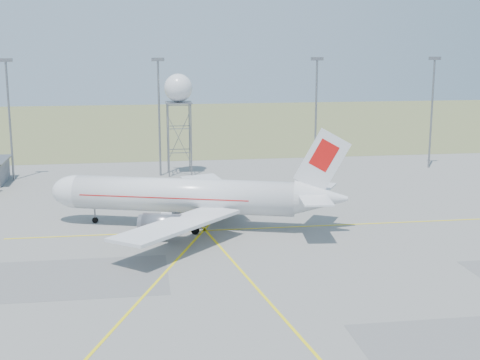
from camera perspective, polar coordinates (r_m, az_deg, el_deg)
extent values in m
plane|color=gray|center=(57.17, 5.89, -12.40)|extent=(400.00, 400.00, 0.00)
cube|color=#62703D|center=(192.30, -4.55, 4.82)|extent=(400.00, 120.00, 0.03)
cylinder|color=slate|center=(119.14, -19.05, 4.73)|extent=(0.36, 0.36, 20.00)
cube|color=slate|center=(118.43, -19.38, 9.63)|extent=(2.20, 0.50, 0.60)
cylinder|color=slate|center=(117.22, -6.90, 5.19)|extent=(0.36, 0.36, 20.00)
cube|color=slate|center=(116.50, -7.03, 10.17)|extent=(2.20, 0.50, 0.60)
cylinder|color=slate|center=(121.31, 6.49, 5.42)|extent=(0.36, 0.36, 20.00)
cube|color=slate|center=(120.61, 6.61, 10.24)|extent=(2.20, 0.50, 0.60)
cylinder|color=slate|center=(128.77, 16.03, 5.41)|extent=(0.36, 0.36, 20.00)
cube|color=slate|center=(128.11, 16.29, 9.94)|extent=(2.20, 0.50, 0.60)
cylinder|color=silver|center=(84.98, -4.84, -1.32)|extent=(28.20, 12.63, 4.34)
ellipsoid|color=silver|center=(89.34, -13.67, -0.97)|extent=(7.93, 6.23, 4.34)
cube|color=black|center=(89.70, -14.46, -0.53)|extent=(2.29, 2.77, 1.06)
cone|color=silver|center=(82.59, 6.94, -1.52)|extent=(7.51, 6.10, 4.34)
cube|color=silver|center=(81.66, 7.02, 1.59)|extent=(6.73, 2.40, 8.16)
cube|color=red|center=(81.52, 7.18, 2.11)|extent=(3.67, 1.48, 4.19)
cube|color=silver|center=(85.87, 6.67, -0.63)|extent=(5.11, 6.73, 0.20)
cube|color=silver|center=(79.10, 6.46, -1.70)|extent=(5.11, 6.73, 0.20)
cube|color=silver|center=(94.16, -2.47, -0.67)|extent=(7.71, 17.93, 0.39)
cube|color=silver|center=(75.69, -5.38, -3.83)|extent=(15.73, 16.17, 0.39)
cylinder|color=slate|center=(91.65, -4.55, -1.67)|extent=(5.10, 3.75, 2.50)
cylinder|color=slate|center=(79.87, -6.64, -3.75)|extent=(5.10, 3.75, 2.50)
cube|color=red|center=(85.49, -6.26, -1.20)|extent=(22.01, 10.71, 0.13)
cylinder|color=black|center=(89.40, -12.27, -3.29)|extent=(0.95, 0.95, 0.98)
cube|color=black|center=(85.40, -3.38, -3.75)|extent=(2.99, 6.53, 0.98)
cylinder|color=slate|center=(85.27, -3.39, -3.43)|extent=(0.33, 0.33, 1.95)
cylinder|color=slate|center=(116.36, -6.11, 3.36)|extent=(0.24, 0.24, 12.75)
cylinder|color=slate|center=(116.59, -4.18, 3.41)|extent=(0.24, 0.24, 12.75)
cylinder|color=slate|center=(120.46, -4.33, 3.68)|extent=(0.24, 0.24, 12.75)
cylinder|color=slate|center=(120.24, -6.20, 3.63)|extent=(0.24, 0.24, 12.75)
cube|color=slate|center=(117.65, -5.27, 6.59)|extent=(4.52, 4.52, 0.25)
sphere|color=silver|center=(117.45, -5.29, 7.83)|extent=(4.91, 4.91, 4.91)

